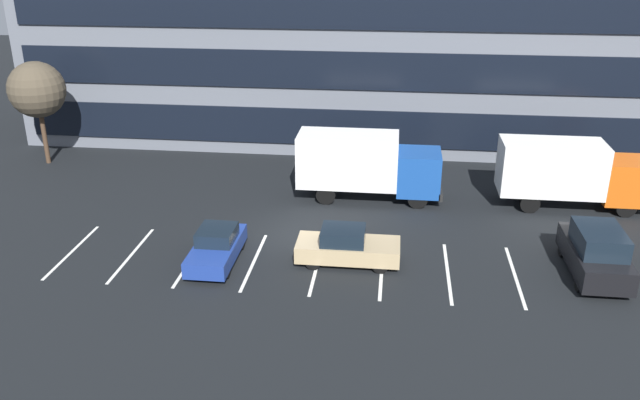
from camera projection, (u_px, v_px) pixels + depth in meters
ground_plane at (295, 236)px, 31.17m from camera, size 120.00×120.00×0.00m
office_building at (334, 30)px, 44.93m from camera, size 40.38×12.16×14.40m
lot_markings at (285, 263)px, 28.59m from camera, size 19.74×5.40×0.01m
box_truck_blue at (366, 163)px, 34.83m from camera, size 7.69×2.55×3.57m
box_truck_orange at (569, 171)px, 33.77m from camera, size 7.55×2.50×3.50m
sedan_navy at (217, 247)px, 28.48m from camera, size 1.77×4.24×1.52m
sedan_tan at (347, 247)px, 28.40m from camera, size 4.48×1.87×1.60m
suv_black at (596, 252)px, 27.25m from camera, size 2.04×4.82×2.18m
bare_tree at (37, 90)px, 39.30m from camera, size 3.37×3.37×6.32m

